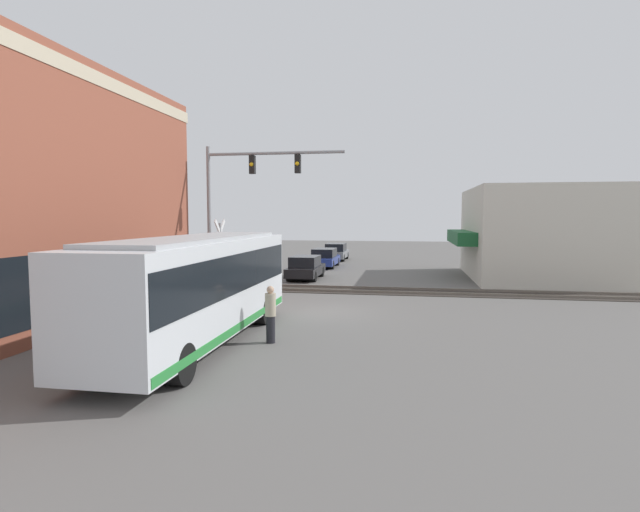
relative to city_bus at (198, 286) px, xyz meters
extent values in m
plane|color=#605E5B|center=(5.95, -2.80, -1.84)|extent=(120.00, 120.00, 0.00)
cube|color=beige|center=(0.23, 4.85, 7.02)|extent=(19.05, 0.36, 0.50)
cube|color=black|center=(0.23, 4.75, -0.14)|extent=(15.83, 0.12, 2.20)
cube|color=beige|center=(19.25, -14.39, 1.03)|extent=(10.92, 8.19, 5.72)
cube|color=#19592D|center=(19.25, -9.75, 0.76)|extent=(7.65, 1.20, 0.80)
cube|color=silver|center=(0.01, 0.00, -0.02)|extent=(10.71, 2.55, 2.79)
cube|color=black|center=(0.01, 0.00, 0.40)|extent=(10.49, 2.59, 1.17)
cube|color=#288438|center=(0.01, 0.00, -1.24)|extent=(10.49, 2.58, 0.24)
cube|color=#A5A8AA|center=(0.01, 0.00, 1.44)|extent=(9.10, 2.17, 0.12)
cylinder|color=black|center=(3.16, 0.00, -1.34)|extent=(1.00, 2.57, 1.00)
cylinder|color=black|center=(-3.55, 0.00, -1.34)|extent=(1.00, 2.57, 1.00)
cylinder|color=gray|center=(9.93, 3.69, 1.89)|extent=(0.20, 0.20, 7.46)
cylinder|color=gray|center=(9.93, 0.21, 5.22)|extent=(0.16, 6.96, 0.16)
cube|color=black|center=(9.93, 1.37, 4.67)|extent=(0.30, 0.27, 0.90)
sphere|color=yellow|center=(9.77, 1.37, 4.67)|extent=(0.20, 0.20, 0.20)
cube|color=black|center=(9.93, -0.95, 4.67)|extent=(0.30, 0.27, 0.90)
sphere|color=yellow|center=(9.77, -0.95, 4.67)|extent=(0.20, 0.20, 0.20)
cylinder|color=gray|center=(10.20, 3.23, -0.04)|extent=(0.14, 0.14, 3.60)
cube|color=white|center=(10.20, 3.23, 1.26)|extent=(1.41, 0.06, 1.41)
cube|color=white|center=(10.20, 3.23, 1.26)|extent=(1.41, 0.06, 1.41)
cylinder|color=#38383A|center=(10.20, 3.23, 0.46)|extent=(0.08, 0.90, 0.08)
sphere|color=red|center=(10.15, 2.78, 0.46)|extent=(0.28, 0.28, 0.28)
sphere|color=red|center=(10.15, 3.68, 0.46)|extent=(0.28, 0.28, 0.28)
cube|color=#332D28|center=(11.95, -2.80, -1.82)|extent=(2.60, 60.00, 0.03)
cube|color=#6B6056|center=(11.23, -2.80, -1.76)|extent=(0.07, 60.00, 0.15)
cube|color=#6B6056|center=(12.67, -2.80, -1.76)|extent=(0.07, 60.00, 0.15)
cube|color=black|center=(16.47, 0.00, -1.30)|extent=(4.42, 1.80, 0.55)
cube|color=black|center=(16.25, 0.00, -0.70)|extent=(2.43, 1.62, 0.66)
cylinder|color=black|center=(17.84, 0.00, -1.52)|extent=(0.64, 1.82, 0.64)
cylinder|color=black|center=(15.10, 0.00, -1.52)|extent=(0.64, 1.82, 0.64)
cube|color=navy|center=(23.90, 0.00, -1.30)|extent=(4.61, 1.80, 0.55)
cube|color=black|center=(23.66, 0.00, -0.70)|extent=(2.54, 1.62, 0.66)
cylinder|color=black|center=(25.33, 0.00, -1.52)|extent=(0.64, 1.82, 0.64)
cylinder|color=black|center=(22.47, 0.00, -1.52)|extent=(0.64, 1.82, 0.64)
cube|color=slate|center=(30.28, 0.00, -1.29)|extent=(4.63, 1.80, 0.58)
cube|color=black|center=(30.05, 0.00, -0.65)|extent=(2.55, 1.62, 0.69)
cylinder|color=black|center=(31.72, 0.00, -1.52)|extent=(0.64, 1.82, 0.64)
cylinder|color=black|center=(28.85, 0.00, -1.52)|extent=(0.64, 1.82, 0.64)
cylinder|color=black|center=(0.60, -2.12, -1.41)|extent=(0.28, 0.28, 0.85)
cylinder|color=#B2A58C|center=(0.60, -2.12, -0.63)|extent=(0.34, 0.34, 0.71)
sphere|color=tan|center=(0.60, -2.12, -0.16)|extent=(0.23, 0.23, 0.23)
camera|label=1|loc=(-14.21, -6.27, 2.11)|focal=28.00mm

